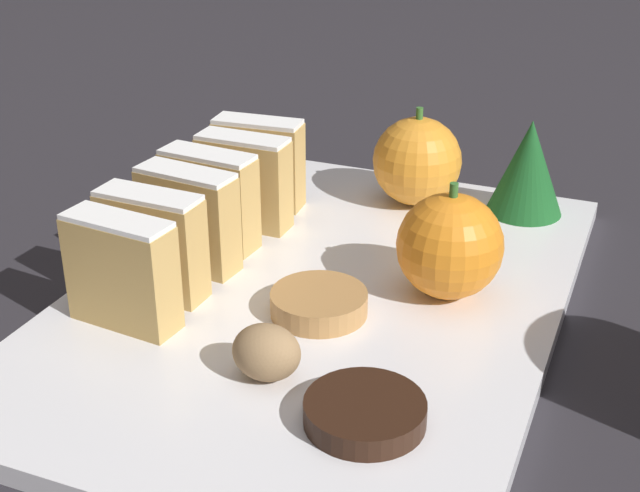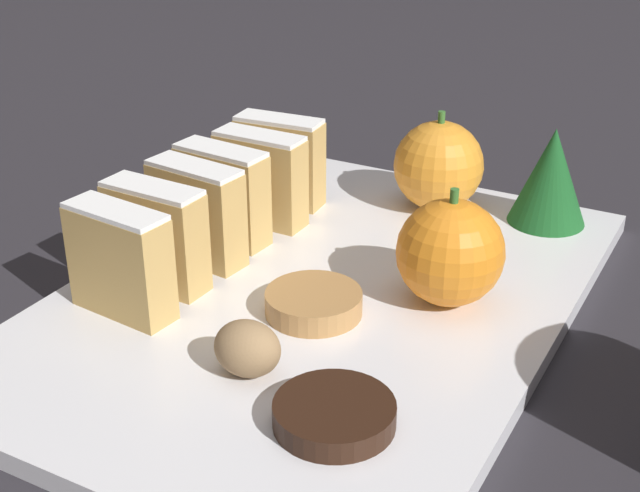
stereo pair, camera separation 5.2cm
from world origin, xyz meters
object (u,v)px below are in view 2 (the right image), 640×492
object	(u,v)px
walnut	(247,348)
orange_near	(439,166)
orange_far	(450,252)
chocolate_cookie	(334,414)

from	to	relation	value
walnut	orange_near	bearing A→B (deg)	88.76
orange_near	orange_far	xyz separation A→B (m)	(0.06, -0.13, -0.00)
orange_far	chocolate_cookie	world-z (taller)	orange_far
orange_near	walnut	bearing A→B (deg)	-91.24
walnut	chocolate_cookie	world-z (taller)	walnut
orange_near	walnut	world-z (taller)	orange_near
orange_near	walnut	distance (m)	0.25
orange_far	chocolate_cookie	distance (m)	0.14
orange_near	chocolate_cookie	world-z (taller)	orange_near
orange_near	chocolate_cookie	size ratio (longest dim) A/B	1.24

